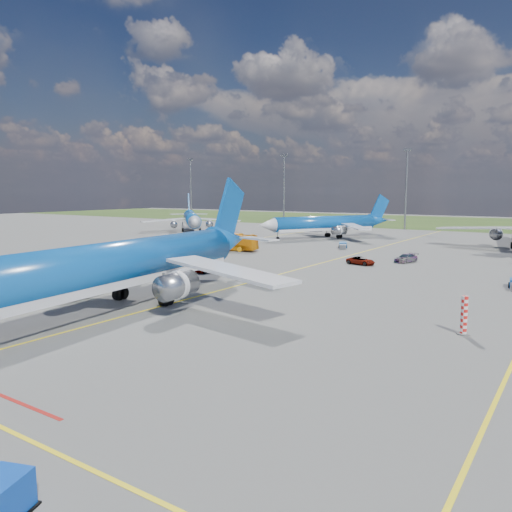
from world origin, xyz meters
The scene contains 14 objects.
ground centered at (0.00, 0.00, 0.00)m, with size 400.00×400.00×0.00m, color #5D5D5A.
grass_strip centered at (0.00, 150.00, 0.00)m, with size 400.00×80.00×0.01m, color #2D4719.
taxiway_lines centered at (0.17, 27.70, 0.01)m, with size 60.25×160.00×0.02m.
floodlight_masts centered at (10.00, 110.00, 12.56)m, with size 202.20×0.50×22.70m.
warning_post centered at (26.00, 8.00, 1.50)m, with size 0.50×0.50×3.00m, color red.
bg_jet_nw centered at (-54.28, 69.07, 0.00)m, with size 28.87×37.89×9.92m, color #0B4FA4, non-canonical shape.
bg_jet_nnw centered at (-17.36, 73.22, 0.00)m, with size 28.55×37.47×9.81m, color #0B4FA4, non-canonical shape.
main_airliner centered at (-2.30, -0.89, 0.00)m, with size 35.47×46.55×12.19m, color #0B4FA4, non-canonical shape.
uld_container centered at (17.58, -23.54, 0.72)m, with size 1.43×1.79×1.43m, color #0C41B2.
apron_bus centered at (-21.73, 41.60, 1.59)m, with size 2.67×11.40×3.18m, color orange.
service_car_a centered at (-8.88, 20.01, 0.66)m, with size 1.55×3.85×1.31m, color #999999.
service_car_b centered at (5.63, 38.09, 0.59)m, with size 1.97×4.27×1.19m, color #999999.
service_car_c centered at (10.44, 44.37, 0.65)m, with size 1.83×4.49×1.30m, color #999999.
baggage_tug_c centered at (-5.38, 56.51, 0.51)m, with size 3.09×4.98×1.09m.
Camera 1 is at (33.33, -31.72, 10.94)m, focal length 35.00 mm.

